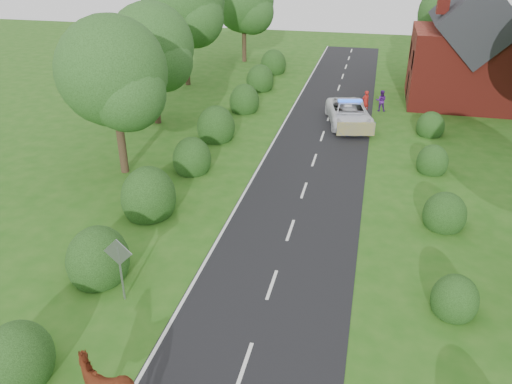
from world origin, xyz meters
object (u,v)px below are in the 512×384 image
(road_sign, at_px, (119,261))
(pedestrian_purple, at_px, (381,101))
(pedestrian_red, at_px, (365,102))
(police_van, at_px, (349,113))

(road_sign, height_order, pedestrian_purple, road_sign)
(road_sign, bearing_deg, pedestrian_red, 72.50)
(police_van, xyz_separation_m, pedestrian_purple, (2.10, 3.62, -0.02))
(road_sign, distance_m, pedestrian_red, 24.76)
(pedestrian_red, bearing_deg, road_sign, 33.66)
(road_sign, bearing_deg, police_van, 72.70)
(pedestrian_red, bearing_deg, pedestrian_purple, 175.06)
(road_sign, xyz_separation_m, pedestrian_red, (7.44, 23.60, -0.82))
(road_sign, xyz_separation_m, police_van, (6.46, 20.73, -0.84))
(pedestrian_purple, bearing_deg, road_sign, 70.51)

